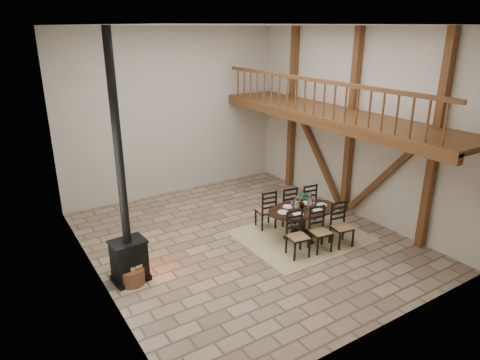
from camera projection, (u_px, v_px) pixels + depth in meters
ground at (245, 240)px, 10.57m from camera, size 8.00×8.00×0.00m
room_shell at (288, 114)px, 10.15m from camera, size 7.02×8.02×5.01m
rug at (301, 236)px, 10.75m from camera, size 3.00×2.50×0.02m
dining_table at (302, 222)px, 10.62m from camera, size 1.98×2.26×1.18m
wood_stove at (127, 232)px, 8.53m from camera, size 0.74×0.59×5.00m
log_basket at (132, 275)px, 8.73m from camera, size 0.53×0.53×0.43m
log_stack at (121, 269)px, 9.12m from camera, size 0.36×0.44×0.19m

